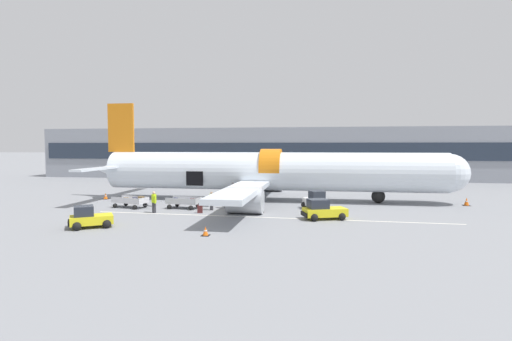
{
  "coord_description": "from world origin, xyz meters",
  "views": [
    {
      "loc": [
        7.48,
        -34.78,
        5.5
      ],
      "look_at": [
        1.65,
        0.87,
        3.23
      ],
      "focal_mm": 28.0,
      "sensor_mm": 36.0,
      "label": 1
    }
  ],
  "objects_px": {
    "ground_crew_loader_a": "(154,202)",
    "ground_crew_driver": "(226,198)",
    "baggage_tug_lead": "(89,218)",
    "baggage_tug_rear": "(315,201)",
    "baggage_cart_queued": "(132,202)",
    "baggage_tug_mid": "(323,210)",
    "airplane": "(267,172)",
    "baggage_cart_loading": "(185,203)",
    "suitcase_on_tarmac_upright": "(200,209)",
    "ground_crew_loader_b": "(212,200)"
  },
  "relations": [
    {
      "from": "ground_crew_loader_a",
      "to": "baggage_tug_rear",
      "type": "bearing_deg",
      "value": 16.93
    },
    {
      "from": "baggage_cart_loading",
      "to": "baggage_tug_rear",
      "type": "bearing_deg",
      "value": 6.69
    },
    {
      "from": "baggage_tug_rear",
      "to": "ground_crew_loader_a",
      "type": "bearing_deg",
      "value": -163.07
    },
    {
      "from": "baggage_tug_mid",
      "to": "baggage_cart_loading",
      "type": "relative_size",
      "value": 0.91
    },
    {
      "from": "baggage_tug_mid",
      "to": "ground_crew_loader_b",
      "type": "relative_size",
      "value": 2.24
    },
    {
      "from": "baggage_tug_lead",
      "to": "ground_crew_driver",
      "type": "height_order",
      "value": "ground_crew_driver"
    },
    {
      "from": "ground_crew_loader_a",
      "to": "suitcase_on_tarmac_upright",
      "type": "xyz_separation_m",
      "value": [
        3.73,
        0.52,
        -0.57
      ]
    },
    {
      "from": "suitcase_on_tarmac_upright",
      "to": "baggage_tug_rear",
      "type": "bearing_deg",
      "value": 20.36
    },
    {
      "from": "ground_crew_loader_a",
      "to": "ground_crew_loader_b",
      "type": "xyz_separation_m",
      "value": [
        4.28,
        2.06,
        -0.1
      ]
    },
    {
      "from": "baggage_cart_loading",
      "to": "ground_crew_loader_b",
      "type": "height_order",
      "value": "ground_crew_loader_b"
    },
    {
      "from": "airplane",
      "to": "baggage_tug_lead",
      "type": "bearing_deg",
      "value": -123.67
    },
    {
      "from": "baggage_tug_lead",
      "to": "ground_crew_loader_b",
      "type": "height_order",
      "value": "ground_crew_loader_b"
    },
    {
      "from": "baggage_cart_loading",
      "to": "ground_crew_driver",
      "type": "distance_m",
      "value": 3.64
    },
    {
      "from": "ground_crew_loader_b",
      "to": "suitcase_on_tarmac_upright",
      "type": "relative_size",
      "value": 1.95
    },
    {
      "from": "airplane",
      "to": "baggage_cart_loading",
      "type": "xyz_separation_m",
      "value": [
        -6.44,
        -6.12,
        -2.37
      ]
    },
    {
      "from": "baggage_cart_loading",
      "to": "suitcase_on_tarmac_upright",
      "type": "xyz_separation_m",
      "value": [
        2.06,
        -2.11,
        -0.11
      ]
    },
    {
      "from": "ground_crew_loader_b",
      "to": "suitcase_on_tarmac_upright",
      "type": "xyz_separation_m",
      "value": [
        -0.54,
        -1.55,
        -0.48
      ]
    },
    {
      "from": "baggage_tug_lead",
      "to": "baggage_cart_loading",
      "type": "bearing_deg",
      "value": 68.24
    },
    {
      "from": "ground_crew_loader_a",
      "to": "baggage_cart_queued",
      "type": "bearing_deg",
      "value": 143.62
    },
    {
      "from": "baggage_tug_mid",
      "to": "ground_crew_loader_b",
      "type": "xyz_separation_m",
      "value": [
        -9.34,
        2.68,
        0.17
      ]
    },
    {
      "from": "ground_crew_loader_b",
      "to": "baggage_tug_lead",
      "type": "bearing_deg",
      "value": -126.5
    },
    {
      "from": "ground_crew_loader_a",
      "to": "ground_crew_driver",
      "type": "distance_m",
      "value": 6.2
    },
    {
      "from": "ground_crew_loader_a",
      "to": "ground_crew_driver",
      "type": "height_order",
      "value": "ground_crew_loader_a"
    },
    {
      "from": "baggage_cart_queued",
      "to": "suitcase_on_tarmac_upright",
      "type": "distance_m",
      "value": 7.0
    },
    {
      "from": "baggage_tug_rear",
      "to": "ground_crew_loader_b",
      "type": "relative_size",
      "value": 1.85
    },
    {
      "from": "ground_crew_loader_b",
      "to": "ground_crew_driver",
      "type": "xyz_separation_m",
      "value": [
        0.94,
        1.28,
        0.05
      ]
    },
    {
      "from": "baggage_tug_rear",
      "to": "baggage_tug_mid",
      "type": "bearing_deg",
      "value": -82.22
    },
    {
      "from": "airplane",
      "to": "baggage_tug_rear",
      "type": "bearing_deg",
      "value": -44.53
    },
    {
      "from": "baggage_tug_lead",
      "to": "baggage_tug_rear",
      "type": "relative_size",
      "value": 1.07
    },
    {
      "from": "baggage_tug_lead",
      "to": "ground_crew_driver",
      "type": "distance_m",
      "value": 11.91
    },
    {
      "from": "baggage_tug_rear",
      "to": "baggage_cart_queued",
      "type": "bearing_deg",
      "value": -173.91
    },
    {
      "from": "baggage_tug_lead",
      "to": "ground_crew_driver",
      "type": "bearing_deg",
      "value": 53.54
    },
    {
      "from": "baggage_cart_loading",
      "to": "ground_crew_loader_a",
      "type": "bearing_deg",
      "value": -122.5
    },
    {
      "from": "baggage_cart_loading",
      "to": "baggage_tug_mid",
      "type": "bearing_deg",
      "value": -15.2
    },
    {
      "from": "ground_crew_loader_a",
      "to": "ground_crew_loader_b",
      "type": "distance_m",
      "value": 4.75
    },
    {
      "from": "baggage_tug_rear",
      "to": "baggage_cart_queued",
      "type": "height_order",
      "value": "baggage_tug_rear"
    },
    {
      "from": "baggage_tug_lead",
      "to": "baggage_cart_loading",
      "type": "distance_m",
      "value": 9.54
    },
    {
      "from": "airplane",
      "to": "suitcase_on_tarmac_upright",
      "type": "distance_m",
      "value": 9.65
    },
    {
      "from": "ground_crew_loader_a",
      "to": "suitcase_on_tarmac_upright",
      "type": "height_order",
      "value": "ground_crew_loader_a"
    },
    {
      "from": "suitcase_on_tarmac_upright",
      "to": "baggage_tug_lead",
      "type": "bearing_deg",
      "value": -129.66
    },
    {
      "from": "baggage_cart_queued",
      "to": "ground_crew_loader_a",
      "type": "xyz_separation_m",
      "value": [
        3.05,
        -2.24,
        0.42
      ]
    },
    {
      "from": "ground_crew_loader_b",
      "to": "ground_crew_driver",
      "type": "relative_size",
      "value": 0.94
    },
    {
      "from": "baggage_tug_lead",
      "to": "baggage_tug_rear",
      "type": "height_order",
      "value": "baggage_tug_rear"
    },
    {
      "from": "baggage_cart_loading",
      "to": "ground_crew_driver",
      "type": "height_order",
      "value": "ground_crew_driver"
    },
    {
      "from": "baggage_tug_mid",
      "to": "ground_crew_loader_a",
      "type": "relative_size",
      "value": 2.01
    },
    {
      "from": "ground_crew_loader_a",
      "to": "baggage_tug_lead",
      "type": "bearing_deg",
      "value": -106.64
    },
    {
      "from": "baggage_tug_lead",
      "to": "suitcase_on_tarmac_upright",
      "type": "distance_m",
      "value": 8.78
    },
    {
      "from": "baggage_tug_mid",
      "to": "ground_crew_loader_a",
      "type": "distance_m",
      "value": 13.63
    },
    {
      "from": "airplane",
      "to": "suitcase_on_tarmac_upright",
      "type": "height_order",
      "value": "airplane"
    },
    {
      "from": "ground_crew_loader_b",
      "to": "suitcase_on_tarmac_upright",
      "type": "distance_m",
      "value": 1.71
    }
  ]
}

